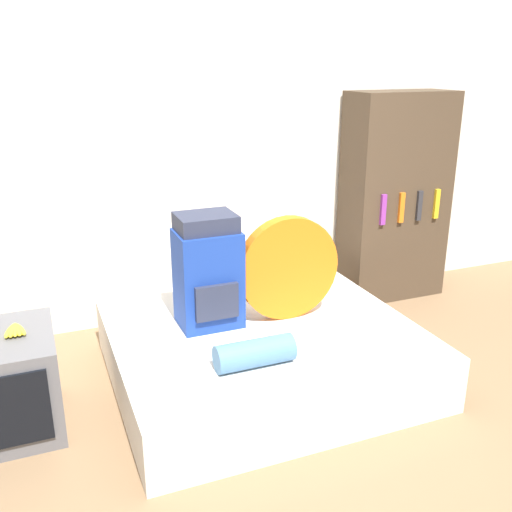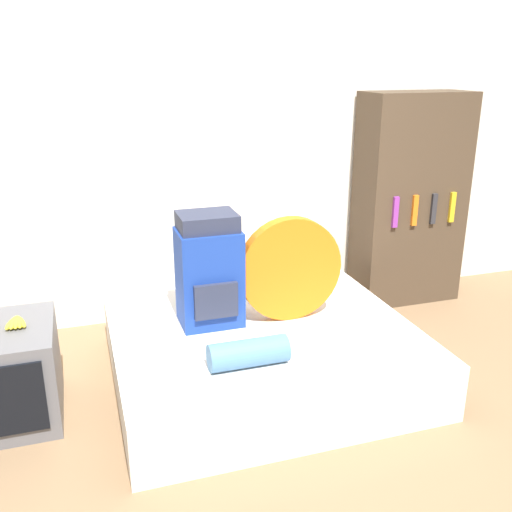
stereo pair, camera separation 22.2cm
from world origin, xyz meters
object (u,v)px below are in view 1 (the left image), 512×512
Objects in this scene: sleeping_roll at (255,353)px; bookshelf at (395,197)px; backpack at (208,272)px; television at (3,384)px; tent_bag at (288,268)px.

bookshelf is (1.69, 1.25, 0.41)m from sleeping_roll.
sleeping_roll is 0.26× the size of bookshelf.
sleeping_roll is at bearing -143.63° from bookshelf.
backpack reaches higher than television.
sleeping_roll is (-0.41, -0.49, -0.24)m from tent_bag.
backpack is at bearing 7.17° from television.
television is 3.08m from bookshelf.
bookshelf reaches higher than tent_bag.
tent_bag is 1.50m from bookshelf.
sleeping_roll is 2.14m from bookshelf.
television is 0.38× the size of bookshelf.
bookshelf is (1.76, 0.67, 0.15)m from backpack.
backpack is 0.63m from sleeping_roll.
backpack reaches higher than tent_bag.
television is at bearing -177.89° from tent_bag.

